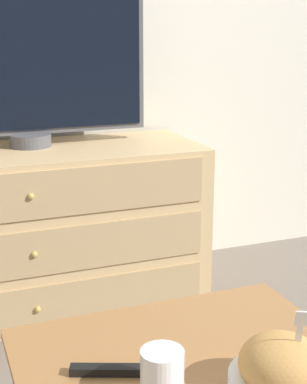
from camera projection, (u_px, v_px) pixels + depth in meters
name	position (u px, v px, depth m)	size (l,w,h in m)	color
ground_plane	(46.00, 275.00, 2.68)	(12.00, 12.00, 0.00)	#70665B
dresser	(23.00, 232.00, 2.30)	(1.41, 0.52, 0.64)	tan
tv	(25.00, 52.00, 2.21)	(0.94, 0.16, 0.70)	#515156
takeout_bowl	(281.00, 370.00, 1.12)	(0.20, 0.20, 0.19)	silver
drink_cup	(162.00, 376.00, 1.11)	(0.08, 0.08, 0.09)	#9E6638
remote_control	(106.00, 370.00, 1.18)	(0.14, 0.08, 0.02)	black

